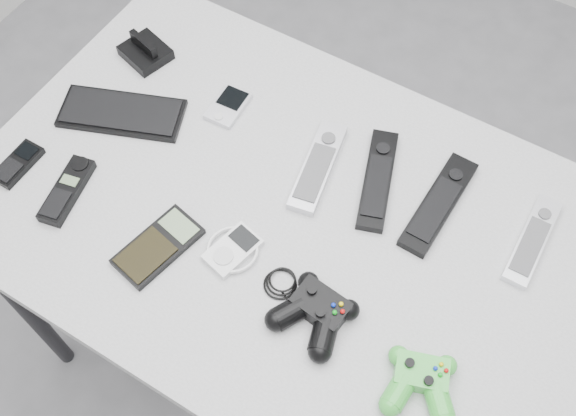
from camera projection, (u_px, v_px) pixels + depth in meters
The scene contains 15 objects.
floor at pixel (326, 358), 1.94m from camera, with size 3.50×3.50×0.00m, color slate.
desk at pixel (291, 234), 1.31m from camera, with size 1.21×0.78×0.81m.
pda_keyboard at pixel (122, 113), 1.36m from camera, with size 0.25×0.10×0.02m, color black.
dock_bracket at pixel (145, 48), 1.42m from camera, with size 0.09×0.08×0.05m, color black.
pda at pixel (228, 106), 1.37m from camera, with size 0.06×0.10×0.02m, color silver.
remote_silver_a at pixel (318, 166), 1.29m from camera, with size 0.05×0.21×0.02m, color silver.
remote_black_a at pixel (378, 179), 1.27m from camera, with size 0.05×0.22×0.02m, color black.
remote_black_b at pixel (439, 203), 1.25m from camera, with size 0.05×0.23×0.02m, color black.
remote_silver_b at pixel (532, 240), 1.21m from camera, with size 0.04×0.19×0.02m, color silver.
mobile_phone at pixel (18, 164), 1.29m from camera, with size 0.05×0.10×0.02m, color black.
cordless_handset at pixel (67, 190), 1.26m from camera, with size 0.05×0.15×0.02m, color black.
calculator at pixel (158, 246), 1.20m from camera, with size 0.08×0.16×0.02m, color black.
mp3_player at pixel (233, 250), 1.20m from camera, with size 0.09×0.10×0.02m, color silver.
controller_black at pixel (316, 311), 1.13m from camera, with size 0.22×0.14×0.04m, color black, non-canonical shape.
controller_green at pixel (421, 380), 1.07m from camera, with size 0.12×0.13×0.04m, color green, non-canonical shape.
Camera 1 is at (0.22, -0.58, 1.89)m, focal length 42.00 mm.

